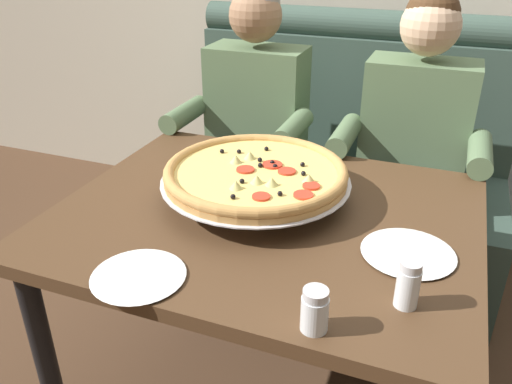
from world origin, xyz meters
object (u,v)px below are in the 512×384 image
Objects in this scene: booth_bench at (335,182)px; plate_near_right at (138,274)px; plate_near_left at (408,251)px; pizza at (256,174)px; shaker_pepper_flakes at (408,287)px; diner_left at (248,128)px; diner_right at (411,150)px; dining_table at (266,238)px; shaker_oregano at (315,313)px.

booth_bench is 6.63× the size of plate_near_right.
plate_near_left is 0.65m from plate_near_right.
pizza is 5.03× the size of shaker_pepper_flakes.
plate_near_right is at bearing -97.04° from booth_bench.
diner_left is 0.68m from pizza.
diner_right is 5.79× the size of plate_near_right.
dining_table is 0.51m from shaker_oregano.
diner_left is at bearing 128.07° from shaker_pepper_flakes.
dining_table is (0.00, -0.94, 0.25)m from booth_bench.
plate_near_left is at bearing -10.84° from dining_table.
plate_near_right is at bearing -150.48° from plate_near_left.
diner_right is 13.36× the size of shaker_oregano.
booth_bench is at bearing 108.93° from shaker_pepper_flakes.
diner_right is (0.66, 0.00, 0.00)m from diner_left.
diner_left reaches higher than pizza.
plate_near_left is (0.07, -0.75, 0.04)m from diner_right.
diner_right is 1.18m from plate_near_right.
diner_right is 1.10m from shaker_oregano.
shaker_oregano is at bearing -57.00° from pizza.
booth_bench is 1.25× the size of dining_table.
diner_left is 2.31× the size of pizza.
booth_bench is at bearing 82.96° from plate_near_right.
diner_left is at bearing 113.98° from pizza.
diner_left and diner_right have the same top height.
plate_near_left is (-0.02, 0.20, -0.04)m from shaker_pepper_flakes.
diner_left reaches higher than shaker_oregano.
shaker_oregano is (0.31, -0.48, -0.04)m from pizza.
shaker_pepper_flakes is (0.75, -0.95, 0.07)m from diner_left.
shaker_pepper_flakes is at bearing 41.00° from shaker_oregano.
plate_near_right is at bearing -103.78° from pizza.
booth_bench is at bearing 90.00° from dining_table.
plate_near_left reaches higher than dining_table.
plate_near_left is at bearing -16.71° from pizza.
booth_bench is 13.30× the size of shaker_pepper_flakes.
shaker_oregano is (0.58, -1.09, 0.07)m from diner_left.
booth_bench is 1.15m from plate_near_left.
plate_near_right is (-0.17, -0.40, 0.10)m from dining_table.
diner_right is (0.33, -0.27, 0.31)m from booth_bench.
diner_left is 1.09m from plate_near_right.
plate_near_left is 1.05× the size of plate_near_right.
pizza is at bearing 163.29° from plate_near_left.
plate_near_left is (0.40, -0.08, 0.10)m from dining_table.
booth_bench reaches higher than shaker_oregano.
shaker_pepper_flakes is 0.47× the size of plate_near_left.
plate_near_right is (-0.17, -1.34, 0.35)m from booth_bench.
shaker_oregano is (-0.07, -1.09, 0.07)m from diner_right.
diner_right is at bearing 0.00° from diner_left.
pizza reaches higher than shaker_oregano.
dining_table is at bearing 146.62° from shaker_pepper_flakes.
pizza is (0.27, -0.62, 0.11)m from diner_left.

